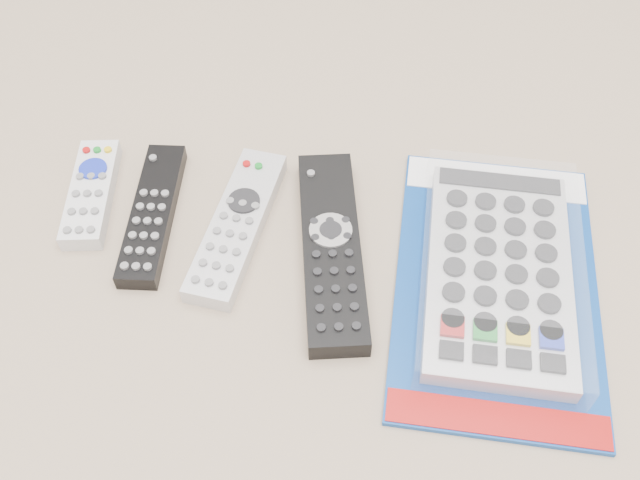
# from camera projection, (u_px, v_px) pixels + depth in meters

# --- Properties ---
(remote_small_grey) EXTENTS (0.06, 0.15, 0.02)m
(remote_small_grey) POSITION_uv_depth(u_px,v_px,m) (91.00, 193.00, 0.81)
(remote_small_grey) COLOR silver
(remote_small_grey) RESTS_ON ground
(remote_slim_black) EXTENTS (0.05, 0.20, 0.02)m
(remote_slim_black) POSITION_uv_depth(u_px,v_px,m) (153.00, 214.00, 0.79)
(remote_slim_black) COLOR black
(remote_slim_black) RESTS_ON ground
(remote_silver_dvd) EXTENTS (0.08, 0.21, 0.02)m
(remote_silver_dvd) POSITION_uv_depth(u_px,v_px,m) (237.00, 225.00, 0.78)
(remote_silver_dvd) COLOR silver
(remote_silver_dvd) RESTS_ON ground
(remote_large_black) EXTENTS (0.10, 0.26, 0.03)m
(remote_large_black) POSITION_uv_depth(u_px,v_px,m) (331.00, 248.00, 0.76)
(remote_large_black) COLOR black
(remote_large_black) RESTS_ON ground
(jumbo_remote_packaged) EXTENTS (0.22, 0.35, 0.05)m
(jumbo_remote_packaged) POSITION_uv_depth(u_px,v_px,m) (499.00, 271.00, 0.73)
(jumbo_remote_packaged) COLOR navy
(jumbo_remote_packaged) RESTS_ON ground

